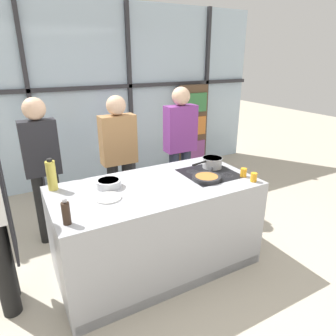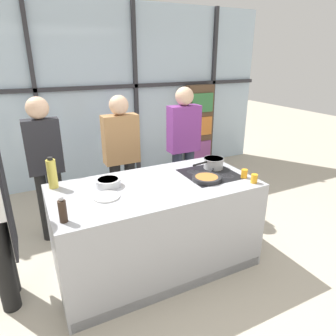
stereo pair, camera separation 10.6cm
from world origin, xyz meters
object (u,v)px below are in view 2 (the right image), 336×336
at_px(spectator_far_left, 45,160).
at_px(pepper_grinder, 63,211).
at_px(frying_pan, 207,178).
at_px(oil_bottle, 52,174).
at_px(white_plate, 107,197).
at_px(spectator_center_right, 184,142).
at_px(mixing_bowl, 108,182).
at_px(saucepan, 213,163).
at_px(juice_glass_near, 254,179).
at_px(juice_glass_far, 244,174).
at_px(spectator_center_left, 122,154).

distance_m(spectator_far_left, pepper_grinder, 1.29).
bearing_deg(frying_pan, oil_bottle, 160.57).
distance_m(spectator_far_left, white_plate, 1.11).
height_order(spectator_center_right, mixing_bowl, spectator_center_right).
xyz_separation_m(saucepan, pepper_grinder, (-1.58, -0.43, 0.03)).
bearing_deg(pepper_grinder, juice_glass_near, -2.12).
distance_m(mixing_bowl, juice_glass_far, 1.30).
distance_m(saucepan, juice_glass_near, 0.51).
bearing_deg(saucepan, juice_glass_near, -76.62).
bearing_deg(spectator_center_right, juice_glass_far, 89.74).
bearing_deg(juice_glass_far, pepper_grinder, -177.40).
bearing_deg(frying_pan, juice_glass_far, -17.35).
distance_m(spectator_center_left, frying_pan, 1.21).
distance_m(spectator_far_left, frying_pan, 1.73).
xyz_separation_m(saucepan, oil_bottle, (-1.57, 0.23, 0.08)).
bearing_deg(mixing_bowl, oil_bottle, 157.61).
height_order(oil_bottle, juice_glass_far, oil_bottle).
bearing_deg(white_plate, spectator_center_left, 65.56).
height_order(white_plate, mixing_bowl, mixing_bowl).
distance_m(spectator_center_right, saucepan, 0.87).
height_order(frying_pan, mixing_bowl, mixing_bowl).
relative_size(saucepan, white_plate, 1.76).
xyz_separation_m(white_plate, mixing_bowl, (0.08, 0.23, 0.03)).
relative_size(spectator_far_left, spectator_center_left, 1.02).
bearing_deg(spectator_far_left, saucepan, 151.39).
height_order(spectator_far_left, spectator_center_left, spectator_far_left).
bearing_deg(juice_glass_near, white_plate, 166.79).
bearing_deg(saucepan, white_plate, -171.20).
distance_m(frying_pan, juice_glass_far, 0.38).
bearing_deg(frying_pan, spectator_center_left, 113.75).
bearing_deg(spectator_center_left, frying_pan, 113.75).
distance_m(white_plate, pepper_grinder, 0.46).
bearing_deg(spectator_center_right, mixing_bowl, 33.36).
relative_size(spectator_center_right, white_plate, 7.45).
height_order(oil_bottle, juice_glass_near, oil_bottle).
bearing_deg(pepper_grinder, oil_bottle, 89.13).
distance_m(spectator_far_left, saucepan, 1.80).
bearing_deg(pepper_grinder, white_plate, 33.08).
distance_m(frying_pan, juice_glass_near, 0.44).
bearing_deg(saucepan, spectator_far_left, 151.39).
bearing_deg(oil_bottle, mixing_bowl, -22.39).
relative_size(frying_pan, pepper_grinder, 2.07).
bearing_deg(spectator_center_left, spectator_far_left, 0.00).
xyz_separation_m(white_plate, oil_bottle, (-0.37, 0.41, 0.13)).
relative_size(white_plate, pepper_grinder, 1.10).
xyz_separation_m(spectator_far_left, pepper_grinder, (-0.00, -1.29, 0.03)).
height_order(pepper_grinder, juice_glass_near, pepper_grinder).
bearing_deg(white_plate, juice_glass_near, -13.21).
bearing_deg(mixing_bowl, white_plate, -109.56).
bearing_deg(white_plate, oil_bottle, 131.89).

